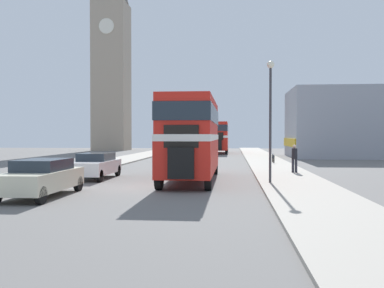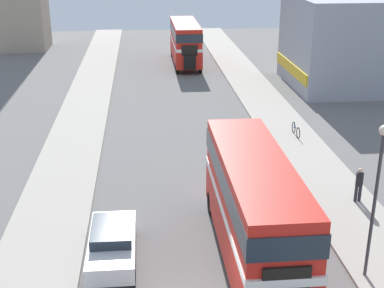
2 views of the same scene
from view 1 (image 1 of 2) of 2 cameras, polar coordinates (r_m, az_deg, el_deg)
name	(u,v)px [view 1 (image 1 of 2)]	position (r m, az deg, el deg)	size (l,w,h in m)	color
ground_plane	(150,188)	(19.53, -5.59, -5.88)	(120.00, 120.00, 0.00)	slate
sidewalk_right	(302,189)	(19.41, 14.48, -5.78)	(3.50, 120.00, 0.12)	#A8A093
sidewalk_left	(8,185)	(21.83, -23.33, -5.07)	(3.50, 120.00, 0.12)	#A8A093
double_decker_bus	(192,133)	(22.53, -0.01, 1.47)	(2.46, 9.83, 4.23)	red
bus_distant	(219,135)	(57.34, 3.57, 1.21)	(2.46, 9.65, 4.12)	red
car_parked_near	(41,177)	(17.69, -19.43, -4.21)	(1.84, 4.50, 1.46)	beige
car_parked_mid	(96,165)	(24.20, -12.73, -2.79)	(1.77, 4.33, 1.41)	white
pedestrian_walking	(295,157)	(26.94, 13.51, -1.67)	(0.34, 0.34, 1.70)	#282833
bicycle_on_pavement	(273,158)	(35.96, 10.78, -1.91)	(0.05, 1.76, 0.78)	black
street_lamp	(270,103)	(21.00, 10.41, 5.41)	(0.36, 0.36, 5.86)	#38383D
church_tower	(111,31)	(71.66, -10.71, 14.62)	(5.50, 5.50, 37.34)	tan
shop_building_block	(377,123)	(50.30, 23.46, 2.55)	(18.65, 9.62, 7.40)	#999EA8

